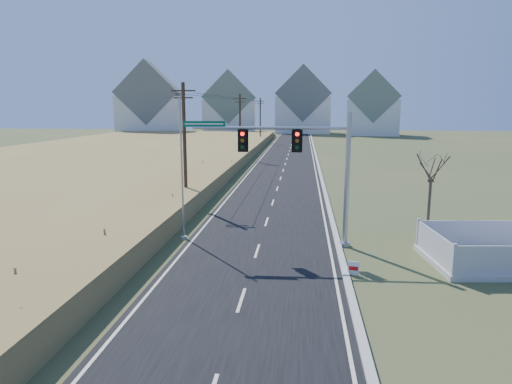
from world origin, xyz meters
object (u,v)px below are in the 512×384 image
object	(u,v)px
flagpole	(182,184)
traffic_signal_mast	(311,165)
fence_enclosure	(502,258)
bare_tree	(432,166)
open_sign	(353,268)

from	to	relation	value
flagpole	traffic_signal_mast	bearing A→B (deg)	-4.13
fence_enclosure	bare_tree	xyz separation A→B (m)	(-2.49, 3.62, 3.85)
fence_enclosure	open_sign	size ratio (longest dim) A/B	11.77
traffic_signal_mast	flagpole	bearing A→B (deg)	174.16
traffic_signal_mast	bare_tree	size ratio (longest dim) A/B	1.71
open_sign	fence_enclosure	bearing A→B (deg)	27.07
fence_enclosure	bare_tree	size ratio (longest dim) A/B	1.40
traffic_signal_mast	flagpole	xyz separation A→B (m)	(-6.94, 0.50, -1.20)
bare_tree	traffic_signal_mast	bearing A→B (deg)	-166.07
fence_enclosure	open_sign	bearing A→B (deg)	-168.50
fence_enclosure	open_sign	distance (m)	7.43
traffic_signal_mast	fence_enclosure	bearing A→B (deg)	-14.39
traffic_signal_mast	fence_enclosure	distance (m)	10.01
fence_enclosure	flagpole	xyz separation A→B (m)	(-15.89, 2.52, 2.81)
traffic_signal_mast	open_sign	bearing A→B (deg)	-67.96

